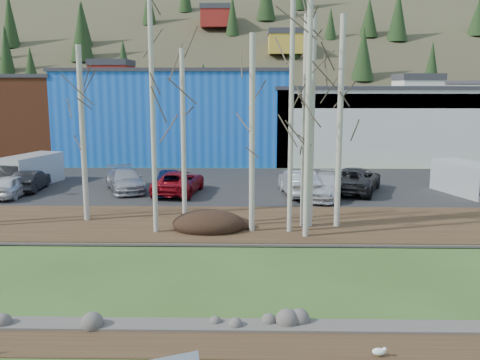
{
  "coord_description": "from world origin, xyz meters",
  "views": [
    {
      "loc": [
        0.81,
        -11.38,
        6.94
      ],
      "look_at": [
        0.31,
        13.4,
        2.5
      ],
      "focal_mm": 40.0,
      "sensor_mm": 36.0,
      "label": 1
    }
  ],
  "objects_px": {
    "car_0": "(12,186)",
    "car_1": "(31,180)",
    "car_6": "(355,180)",
    "van_grey": "(29,170)",
    "car_3": "(125,180)",
    "van_white": "(468,179)",
    "car_5": "(298,182)",
    "car_2": "(179,182)",
    "seagull": "(379,351)",
    "car_7": "(325,186)",
    "car_4": "(168,182)"
  },
  "relations": [
    {
      "from": "car_1",
      "to": "car_3",
      "type": "distance_m",
      "value": 6.17
    },
    {
      "from": "seagull",
      "to": "car_1",
      "type": "xyz_separation_m",
      "value": [
        -17.6,
        20.95,
        0.65
      ]
    },
    {
      "from": "car_7",
      "to": "van_white",
      "type": "xyz_separation_m",
      "value": [
        9.04,
        1.2,
        0.26
      ]
    },
    {
      "from": "car_7",
      "to": "van_white",
      "type": "relative_size",
      "value": 1.03
    },
    {
      "from": "car_0",
      "to": "car_3",
      "type": "xyz_separation_m",
      "value": [
        6.54,
        1.91,
        0.03
      ]
    },
    {
      "from": "car_3",
      "to": "car_6",
      "type": "distance_m",
      "value": 14.81
    },
    {
      "from": "car_2",
      "to": "car_7",
      "type": "relative_size",
      "value": 1.04
    },
    {
      "from": "car_5",
      "to": "van_white",
      "type": "relative_size",
      "value": 1.0
    },
    {
      "from": "seagull",
      "to": "car_7",
      "type": "relative_size",
      "value": 0.08
    },
    {
      "from": "car_5",
      "to": "car_6",
      "type": "height_order",
      "value": "car_5"
    },
    {
      "from": "seagull",
      "to": "car_1",
      "type": "distance_m",
      "value": 27.37
    },
    {
      "from": "car_1",
      "to": "car_3",
      "type": "height_order",
      "value": "car_3"
    },
    {
      "from": "car_0",
      "to": "car_4",
      "type": "distance_m",
      "value": 9.54
    },
    {
      "from": "car_0",
      "to": "car_2",
      "type": "xyz_separation_m",
      "value": [
        10.11,
        1.13,
        0.04
      ]
    },
    {
      "from": "car_5",
      "to": "van_white",
      "type": "distance_m",
      "value": 10.62
    },
    {
      "from": "car_2",
      "to": "car_6",
      "type": "bearing_deg",
      "value": -168.83
    },
    {
      "from": "car_2",
      "to": "van_grey",
      "type": "distance_m",
      "value": 10.95
    },
    {
      "from": "car_4",
      "to": "car_0",
      "type": "bearing_deg",
      "value": -179.79
    },
    {
      "from": "seagull",
      "to": "car_0",
      "type": "distance_m",
      "value": 26.2
    },
    {
      "from": "car_0",
      "to": "car_5",
      "type": "relative_size",
      "value": 0.83
    },
    {
      "from": "car_3",
      "to": "car_4",
      "type": "xyz_separation_m",
      "value": [
        2.94,
        -0.85,
        0.04
      ]
    },
    {
      "from": "van_grey",
      "to": "car_6",
      "type": "bearing_deg",
      "value": 11.64
    },
    {
      "from": "seagull",
      "to": "car_7",
      "type": "distance_m",
      "value": 19.11
    },
    {
      "from": "seagull",
      "to": "van_grey",
      "type": "height_order",
      "value": "van_grey"
    },
    {
      "from": "car_4",
      "to": "van_white",
      "type": "xyz_separation_m",
      "value": [
        18.76,
        0.15,
        0.24
      ]
    },
    {
      "from": "car_1",
      "to": "van_grey",
      "type": "relative_size",
      "value": 0.81
    },
    {
      "from": "car_1",
      "to": "car_5",
      "type": "height_order",
      "value": "car_5"
    },
    {
      "from": "car_6",
      "to": "van_white",
      "type": "distance_m",
      "value": 6.91
    },
    {
      "from": "car_7",
      "to": "car_1",
      "type": "bearing_deg",
      "value": -164.74
    },
    {
      "from": "car_1",
      "to": "van_grey",
      "type": "distance_m",
      "value": 2.17
    },
    {
      "from": "seagull",
      "to": "car_2",
      "type": "bearing_deg",
      "value": 123.97
    },
    {
      "from": "car_6",
      "to": "van_white",
      "type": "height_order",
      "value": "van_white"
    },
    {
      "from": "car_3",
      "to": "van_white",
      "type": "relative_size",
      "value": 1.01
    },
    {
      "from": "car_5",
      "to": "car_3",
      "type": "bearing_deg",
      "value": -13.15
    },
    {
      "from": "van_white",
      "to": "car_2",
      "type": "bearing_deg",
      "value": 161.91
    },
    {
      "from": "car_6",
      "to": "van_grey",
      "type": "xyz_separation_m",
      "value": [
        -21.84,
        1.98,
        0.22
      ]
    },
    {
      "from": "seagull",
      "to": "car_3",
      "type": "height_order",
      "value": "car_3"
    },
    {
      "from": "van_grey",
      "to": "car_2",
      "type": "bearing_deg",
      "value": 2.38
    },
    {
      "from": "van_white",
      "to": "car_4",
      "type": "bearing_deg",
      "value": 162.11
    },
    {
      "from": "car_1",
      "to": "van_grey",
      "type": "bearing_deg",
      "value": -70.33
    },
    {
      "from": "car_2",
      "to": "car_6",
      "type": "distance_m",
      "value": 11.27
    },
    {
      "from": "car_3",
      "to": "van_grey",
      "type": "relative_size",
      "value": 0.98
    },
    {
      "from": "car_0",
      "to": "car_1",
      "type": "bearing_deg",
      "value": -97.91
    },
    {
      "from": "car_2",
      "to": "van_grey",
      "type": "xyz_separation_m",
      "value": [
        -10.6,
        2.73,
        0.29
      ]
    },
    {
      "from": "car_1",
      "to": "van_grey",
      "type": "xyz_separation_m",
      "value": [
        -0.86,
        1.96,
        0.35
      ]
    },
    {
      "from": "car_0",
      "to": "car_7",
      "type": "relative_size",
      "value": 0.8
    },
    {
      "from": "car_1",
      "to": "car_5",
      "type": "bearing_deg",
      "value": 172.34
    },
    {
      "from": "car_4",
      "to": "car_5",
      "type": "relative_size",
      "value": 0.91
    },
    {
      "from": "seagull",
      "to": "car_3",
      "type": "relative_size",
      "value": 0.08
    },
    {
      "from": "car_5",
      "to": "van_white",
      "type": "xyz_separation_m",
      "value": [
        10.61,
        0.41,
        0.19
      ]
    }
  ]
}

